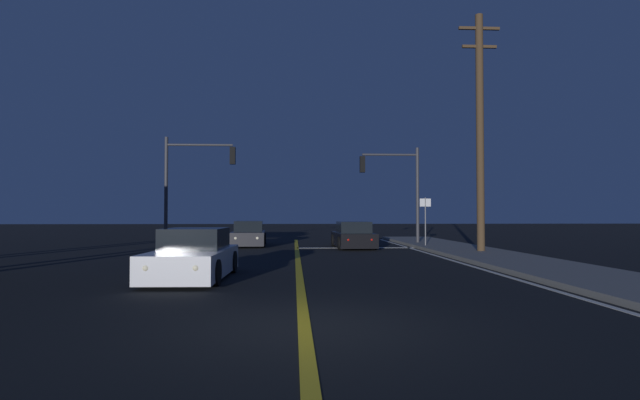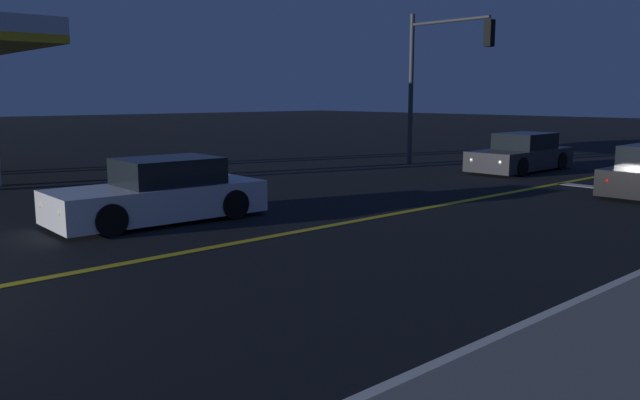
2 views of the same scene
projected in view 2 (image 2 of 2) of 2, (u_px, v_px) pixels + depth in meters
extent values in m
cube|color=gold|center=(378.00, 217.00, 13.96)|extent=(0.20, 32.86, 0.01)
cylinder|color=black|center=(609.00, 184.00, 16.86)|extent=(0.24, 0.65, 0.64)
sphere|color=red|center=(608.00, 180.00, 16.09)|extent=(0.14, 0.14, 0.14)
cube|color=#2D2D33|center=(520.00, 159.00, 22.53)|extent=(1.93, 4.74, 0.68)
cube|color=black|center=(525.00, 141.00, 22.63)|extent=(1.58, 2.21, 0.60)
cylinder|color=black|center=(521.00, 167.00, 20.99)|extent=(0.25, 0.65, 0.64)
cylinder|color=black|center=(478.00, 163.00, 22.13)|extent=(0.25, 0.65, 0.64)
cylinder|color=black|center=(561.00, 161.00, 22.98)|extent=(0.25, 0.65, 0.64)
cylinder|color=black|center=(520.00, 158.00, 24.12)|extent=(0.25, 0.65, 0.64)
sphere|color=#FFF4CC|center=(501.00, 162.00, 20.57)|extent=(0.18, 0.18, 0.18)
sphere|color=#FFF4CC|center=(472.00, 160.00, 21.33)|extent=(0.18, 0.18, 0.18)
sphere|color=red|center=(564.00, 153.00, 23.71)|extent=(0.14, 0.14, 0.14)
sphere|color=red|center=(537.00, 152.00, 24.47)|extent=(0.14, 0.14, 0.14)
cube|color=silver|center=(158.00, 201.00, 13.46)|extent=(1.92, 4.50, 0.68)
cube|color=black|center=(168.00, 172.00, 13.53)|extent=(1.60, 2.09, 0.60)
cylinder|color=black|center=(110.00, 220.00, 11.97)|extent=(0.24, 0.65, 0.64)
cylinder|color=black|center=(79.00, 208.00, 13.23)|extent=(0.24, 0.65, 0.64)
cylinder|color=black|center=(234.00, 204.00, 13.73)|extent=(0.24, 0.65, 0.64)
cylinder|color=black|center=(196.00, 195.00, 14.99)|extent=(0.24, 0.65, 0.64)
sphere|color=#FFF4CC|center=(62.00, 213.00, 11.65)|extent=(0.18, 0.18, 0.18)
sphere|color=#FFF4CC|center=(43.00, 205.00, 12.49)|extent=(0.18, 0.18, 0.18)
sphere|color=red|center=(257.00, 190.00, 14.42)|extent=(0.14, 0.14, 0.14)
sphere|color=red|center=(231.00, 185.00, 15.25)|extent=(0.14, 0.14, 0.14)
cylinder|color=#38383D|center=(411.00, 90.00, 24.43)|extent=(0.18, 0.18, 5.72)
cylinder|color=#38383D|center=(449.00, 21.00, 22.78)|extent=(3.41, 0.12, 0.12)
cube|color=black|center=(489.00, 33.00, 21.62)|extent=(0.28, 0.28, 0.90)
sphere|color=red|center=(490.00, 25.00, 21.57)|extent=(0.22, 0.22, 0.22)
sphere|color=#4C2D05|center=(489.00, 33.00, 21.62)|extent=(0.22, 0.22, 0.22)
sphere|color=#0A3814|center=(489.00, 41.00, 21.66)|extent=(0.22, 0.22, 0.22)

